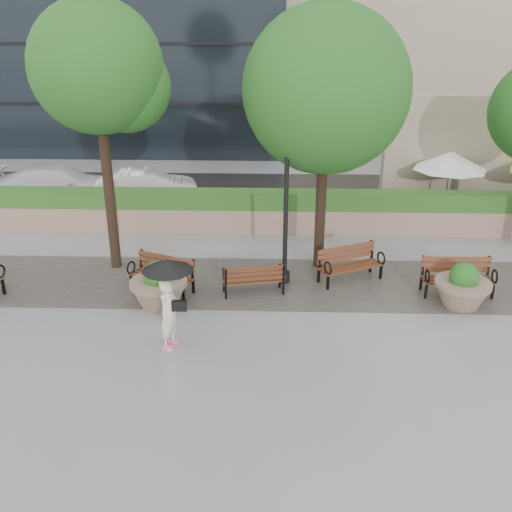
{
  "coord_description": "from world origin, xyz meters",
  "views": [
    {
      "loc": [
        0.56,
        -10.62,
        6.43
      ],
      "look_at": [
        0.14,
        2.19,
        1.1
      ],
      "focal_mm": 40.0,
      "sensor_mm": 36.0,
      "label": 1
    }
  ],
  "objects_px": {
    "bench_3": "(350,271)",
    "planter_right": "(462,289)",
    "bench_2": "(253,285)",
    "car_left": "(60,184)",
    "bench_1": "(162,281)",
    "pedestrian": "(169,295)",
    "lamppost": "(286,218)",
    "planter_left": "(159,289)",
    "car_right": "(147,186)",
    "bench_4": "(457,284)"
  },
  "relations": [
    {
      "from": "lamppost",
      "to": "pedestrian",
      "type": "relative_size",
      "value": 2.05
    },
    {
      "from": "bench_3",
      "to": "planter_right",
      "type": "bearing_deg",
      "value": -53.81
    },
    {
      "from": "pedestrian",
      "to": "bench_3",
      "type": "bearing_deg",
      "value": -30.44
    },
    {
      "from": "car_left",
      "to": "planter_left",
      "type": "bearing_deg",
      "value": -156.21
    },
    {
      "from": "bench_2",
      "to": "planter_left",
      "type": "distance_m",
      "value": 2.37
    },
    {
      "from": "bench_3",
      "to": "lamppost",
      "type": "xyz_separation_m",
      "value": [
        -1.73,
        -0.14,
        1.51
      ]
    },
    {
      "from": "planter_right",
      "to": "pedestrian",
      "type": "relative_size",
      "value": 0.68
    },
    {
      "from": "bench_4",
      "to": "car_left",
      "type": "relative_size",
      "value": 0.37
    },
    {
      "from": "planter_left",
      "to": "car_right",
      "type": "distance_m",
      "value": 8.7
    },
    {
      "from": "bench_4",
      "to": "pedestrian",
      "type": "bearing_deg",
      "value": -159.54
    },
    {
      "from": "bench_2",
      "to": "car_left",
      "type": "xyz_separation_m",
      "value": [
        -7.56,
        7.6,
        0.44
      ]
    },
    {
      "from": "car_left",
      "to": "car_right",
      "type": "height_order",
      "value": "car_left"
    },
    {
      "from": "pedestrian",
      "to": "lamppost",
      "type": "bearing_deg",
      "value": -16.43
    },
    {
      "from": "bench_2",
      "to": "bench_4",
      "type": "bearing_deg",
      "value": 169.61
    },
    {
      "from": "planter_left",
      "to": "lamppost",
      "type": "distance_m",
      "value": 3.62
    },
    {
      "from": "bench_4",
      "to": "car_right",
      "type": "height_order",
      "value": "car_right"
    },
    {
      "from": "car_right",
      "to": "bench_4",
      "type": "bearing_deg",
      "value": -140.32
    },
    {
      "from": "planter_right",
      "to": "planter_left",
      "type": "bearing_deg",
      "value": -178.16
    },
    {
      "from": "bench_3",
      "to": "planter_left",
      "type": "xyz_separation_m",
      "value": [
        -4.77,
        -1.58,
        0.18
      ]
    },
    {
      "from": "planter_right",
      "to": "car_left",
      "type": "distance_m",
      "value": 14.98
    },
    {
      "from": "car_left",
      "to": "bench_1",
      "type": "bearing_deg",
      "value": -153.94
    },
    {
      "from": "planter_left",
      "to": "car_left",
      "type": "height_order",
      "value": "car_left"
    },
    {
      "from": "bench_2",
      "to": "planter_right",
      "type": "bearing_deg",
      "value": 162.72
    },
    {
      "from": "planter_right",
      "to": "pedestrian",
      "type": "distance_m",
      "value": 7.04
    },
    {
      "from": "bench_2",
      "to": "lamppost",
      "type": "distance_m",
      "value": 1.87
    },
    {
      "from": "bench_2",
      "to": "car_right",
      "type": "xyz_separation_m",
      "value": [
        -4.3,
        7.72,
        0.38
      ]
    },
    {
      "from": "bench_1",
      "to": "planter_left",
      "type": "relative_size",
      "value": 1.29
    },
    {
      "from": "lamppost",
      "to": "pedestrian",
      "type": "xyz_separation_m",
      "value": [
        -2.44,
        -3.25,
        -0.58
      ]
    },
    {
      "from": "bench_1",
      "to": "bench_4",
      "type": "relative_size",
      "value": 1.01
    },
    {
      "from": "bench_2",
      "to": "planter_left",
      "type": "bearing_deg",
      "value": 6.22
    },
    {
      "from": "bench_2",
      "to": "pedestrian",
      "type": "distance_m",
      "value": 3.18
    },
    {
      "from": "bench_1",
      "to": "car_right",
      "type": "bearing_deg",
      "value": 128.61
    },
    {
      "from": "bench_3",
      "to": "car_right",
      "type": "xyz_separation_m",
      "value": [
        -6.83,
        6.87,
        0.35
      ]
    },
    {
      "from": "bench_1",
      "to": "car_right",
      "type": "xyz_separation_m",
      "value": [
        -1.97,
        7.64,
        0.35
      ]
    },
    {
      "from": "lamppost",
      "to": "bench_2",
      "type": "bearing_deg",
      "value": -138.05
    },
    {
      "from": "bench_1",
      "to": "pedestrian",
      "type": "bearing_deg",
      "value": -51.21
    },
    {
      "from": "bench_3",
      "to": "planter_right",
      "type": "height_order",
      "value": "planter_right"
    },
    {
      "from": "planter_right",
      "to": "car_right",
      "type": "xyz_separation_m",
      "value": [
        -9.35,
        8.21,
        0.18
      ]
    },
    {
      "from": "bench_4",
      "to": "car_left",
      "type": "xyz_separation_m",
      "value": [
        -12.67,
        7.48,
        0.41
      ]
    },
    {
      "from": "bench_1",
      "to": "bench_2",
      "type": "relative_size",
      "value": 1.1
    },
    {
      "from": "lamppost",
      "to": "car_left",
      "type": "height_order",
      "value": "lamppost"
    },
    {
      "from": "bench_2",
      "to": "car_left",
      "type": "relative_size",
      "value": 0.34
    },
    {
      "from": "lamppost",
      "to": "car_right",
      "type": "relative_size",
      "value": 1.07
    },
    {
      "from": "bench_1",
      "to": "bench_4",
      "type": "distance_m",
      "value": 7.44
    },
    {
      "from": "bench_3",
      "to": "car_left",
      "type": "relative_size",
      "value": 0.39
    },
    {
      "from": "bench_2",
      "to": "planter_right",
      "type": "xyz_separation_m",
      "value": [
        5.04,
        -0.49,
        0.19
      ]
    },
    {
      "from": "bench_3",
      "to": "car_left",
      "type": "xyz_separation_m",
      "value": [
        -10.09,
        6.75,
        0.41
      ]
    },
    {
      "from": "planter_left",
      "to": "planter_right",
      "type": "distance_m",
      "value": 7.3
    },
    {
      "from": "bench_4",
      "to": "pedestrian",
      "type": "distance_m",
      "value": 7.32
    },
    {
      "from": "bench_3",
      "to": "pedestrian",
      "type": "relative_size",
      "value": 0.93
    }
  ]
}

